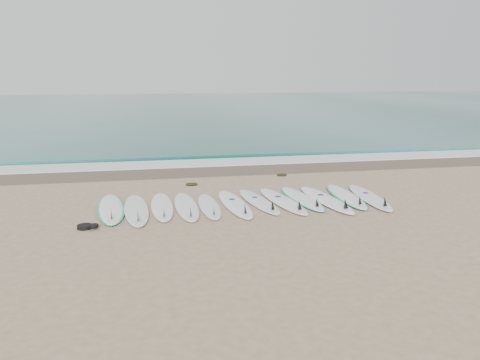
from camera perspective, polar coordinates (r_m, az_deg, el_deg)
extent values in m
plane|color=#9C8365|center=(11.90, 0.67, -2.93)|extent=(120.00, 120.00, 0.00)
cube|color=#206560|center=(43.89, -7.83, 8.74)|extent=(120.00, 55.00, 0.03)
cube|color=brown|center=(15.82, -2.26, 1.14)|extent=(120.00, 1.80, 0.01)
cube|color=silver|center=(17.17, -2.95, 2.14)|extent=(120.00, 1.40, 0.04)
cube|color=#206560|center=(18.63, -3.59, 3.09)|extent=(120.00, 1.00, 0.10)
ellipsoid|color=white|center=(11.79, -15.48, -3.32)|extent=(0.82, 2.76, 0.09)
ellipsoid|color=#16BB89|center=(11.80, -15.48, -3.35)|extent=(0.92, 2.79, 0.06)
cone|color=black|center=(10.80, -15.42, -3.96)|extent=(0.26, 0.31, 0.29)
ellipsoid|color=silver|center=(11.53, -12.54, -3.52)|extent=(0.76, 2.80, 0.09)
cone|color=black|center=(10.52, -12.35, -4.22)|extent=(0.25, 0.31, 0.29)
ellipsoid|color=white|center=(11.69, -9.48, -3.17)|extent=(0.59, 2.58, 0.08)
cone|color=black|center=(10.75, -9.27, -3.79)|extent=(0.22, 0.28, 0.27)
ellipsoid|color=white|center=(11.62, -6.58, -3.18)|extent=(0.63, 2.63, 0.08)
cone|color=black|center=(10.66, -6.04, -3.80)|extent=(0.23, 0.29, 0.28)
ellipsoid|color=white|center=(11.60, -3.79, -3.17)|extent=(0.50, 2.33, 0.08)
cone|color=black|center=(10.75, -3.21, -3.73)|extent=(0.20, 0.25, 0.25)
ellipsoid|color=white|center=(11.75, -0.67, -2.90)|extent=(0.76, 2.74, 0.09)
cone|color=black|center=(10.79, 0.63, -3.49)|extent=(0.25, 0.30, 0.29)
cylinder|color=navy|center=(11.98, -0.98, -2.36)|extent=(0.17, 0.17, 0.01)
ellipsoid|color=silver|center=(11.98, 2.23, -2.61)|extent=(0.90, 2.59, 0.08)
cone|color=black|center=(11.11, 3.99, -3.09)|extent=(0.25, 0.30, 0.27)
cylinder|color=navy|center=(12.18, 1.82, -2.12)|extent=(0.17, 0.17, 0.01)
ellipsoid|color=white|center=(12.06, 5.15, -2.53)|extent=(0.96, 2.76, 0.09)
cone|color=black|center=(11.16, 7.26, -3.03)|extent=(0.27, 0.32, 0.29)
cylinder|color=navy|center=(12.27, 4.66, -2.02)|extent=(0.18, 0.18, 0.01)
ellipsoid|color=white|center=(12.35, 7.53, -2.23)|extent=(0.75, 2.55, 0.08)
ellipsoid|color=#16BB89|center=(12.35, 7.53, -2.26)|extent=(0.83, 2.58, 0.06)
cone|color=black|center=(11.50, 9.35, -2.68)|extent=(0.24, 0.29, 0.27)
ellipsoid|color=white|center=(12.34, 10.36, -2.32)|extent=(0.88, 2.89, 0.09)
cone|color=black|center=(11.42, 12.74, -2.83)|extent=(0.27, 0.33, 0.30)
cylinder|color=navy|center=(12.56, 9.81, -1.80)|extent=(0.18, 0.18, 0.01)
ellipsoid|color=white|center=(12.77, 12.78, -1.92)|extent=(0.67, 2.62, 0.08)
ellipsoid|color=#16BB89|center=(12.77, 12.78, -1.95)|extent=(0.76, 2.64, 0.06)
cone|color=black|center=(11.88, 14.40, -2.38)|extent=(0.23, 0.29, 0.28)
ellipsoid|color=white|center=(12.81, 15.47, -2.02)|extent=(0.78, 2.75, 0.09)
cone|color=black|center=(11.89, 17.25, -2.51)|extent=(0.25, 0.31, 0.29)
cylinder|color=navy|center=(13.04, 15.06, -1.53)|extent=(0.17, 0.17, 0.01)
ellipsoid|color=black|center=(13.89, -5.91, -0.50)|extent=(0.36, 0.28, 0.07)
ellipsoid|color=black|center=(15.13, 5.12, 0.64)|extent=(0.34, 0.27, 0.07)
cylinder|color=black|center=(10.60, -18.41, -5.42)|extent=(0.32, 0.32, 0.08)
cylinder|color=black|center=(10.47, -17.40, -5.35)|extent=(0.20, 0.20, 0.06)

